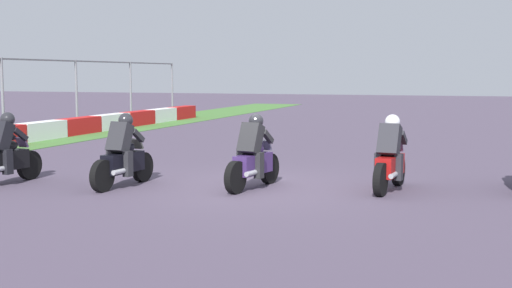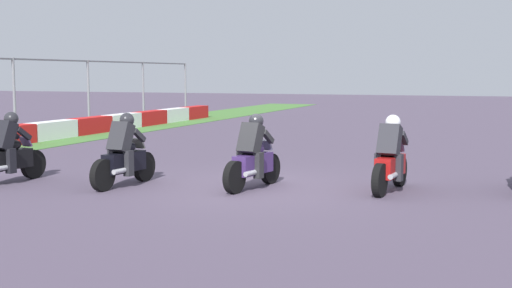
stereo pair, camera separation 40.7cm
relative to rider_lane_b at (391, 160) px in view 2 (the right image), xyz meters
name	(u,v)px [view 2 (the right image)]	position (x,y,z in m)	size (l,w,h in m)	color
ground_plane	(257,187)	(-0.49, 2.61, -0.62)	(120.00, 120.00, 0.00)	#4E4356
rider_lane_b	(391,160)	(0.00, 0.00, 0.00)	(2.04, 0.58, 1.51)	black
rider_lane_c	(253,158)	(-0.63, 2.65, 0.00)	(2.03, 0.61, 1.51)	black
rider_lane_d	(124,156)	(-1.28, 5.24, 0.00)	(2.04, 0.56, 1.51)	black
rider_lane_e	(8,154)	(-1.80, 7.75, 0.00)	(2.04, 0.57, 1.51)	black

